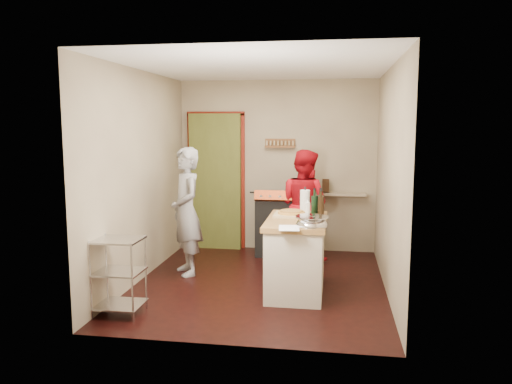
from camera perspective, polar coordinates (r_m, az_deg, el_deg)
floor at (r=6.22m, az=0.45°, el=-10.40°), size 3.50×3.50×0.00m
back_wall at (r=7.82m, az=-2.24°, el=1.83°), size 3.00×0.44×2.60m
left_wall at (r=6.34m, az=-13.07°, el=1.77°), size 0.04×3.50×2.60m
right_wall at (r=5.91m, az=15.00°, el=1.29°), size 0.04×3.50×2.60m
ceiling at (r=5.95m, az=0.48°, el=14.23°), size 3.00×3.50×0.02m
stove at (r=7.47m, az=2.45°, el=-3.75°), size 0.60×0.63×1.00m
wire_shelving at (r=5.34m, az=-15.43°, el=-8.86°), size 0.48×0.40×0.80m
island at (r=5.83m, az=4.67°, el=-6.97°), size 0.70×1.26×1.17m
person_stripe at (r=6.48m, az=-7.97°, el=-2.22°), size 0.66×0.72×1.65m
person_red at (r=7.15m, az=5.48°, el=-1.50°), size 0.97×0.92×1.59m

